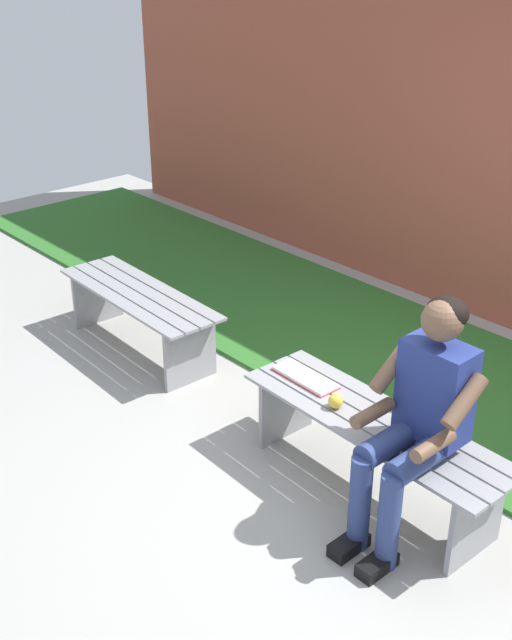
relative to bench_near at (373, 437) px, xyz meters
The scene contains 7 objects.
ground_plane 1.52m from the bench_near, 42.75° to the left, with size 10.00×7.00×0.04m, color #9E9E99.
grass_strip 1.67m from the bench_near, 48.67° to the right, with size 9.00×1.70×0.03m, color #2D6B28.
bench_near is the anchor object (origin of this frame).
bench_far 2.16m from the bench_near, ahead, with size 1.47×0.50×0.46m.
person_seated 0.50m from the bench_near, 163.32° to the left, with size 0.50×0.69×1.27m.
apple 0.27m from the bench_near, 18.86° to the left, with size 0.08×0.08×0.08m, color gold.
book_open 0.54m from the bench_near, ahead, with size 0.42×0.17×0.02m.
Camera 1 is at (-2.16, 2.79, 2.77)m, focal length 44.32 mm.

